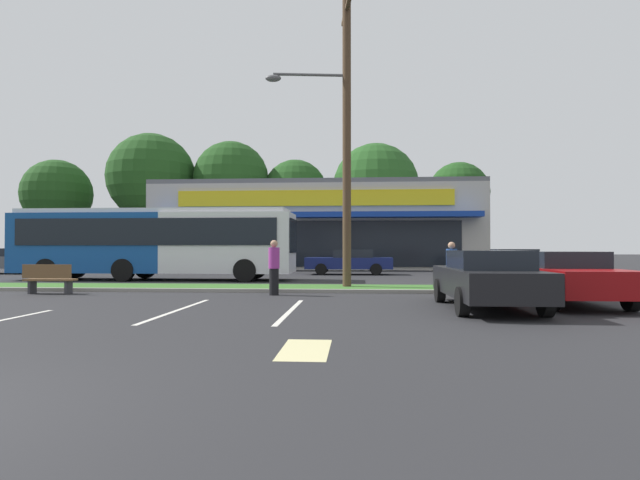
{
  "coord_description": "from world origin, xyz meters",
  "views": [
    {
      "loc": [
        4.18,
        -3.98,
        1.47
      ],
      "look_at": [
        2.65,
        18.1,
        1.82
      ],
      "focal_mm": 28.78,
      "sensor_mm": 36.0,
      "label": 1
    }
  ],
  "objects_px": {
    "utility_pole": "(343,131)",
    "bus_stop_bench": "(49,278)",
    "car_0": "(511,262)",
    "pedestrian_by_pole": "(274,267)",
    "car_1": "(565,276)",
    "car_3": "(6,261)",
    "car_4": "(487,278)",
    "city_bus": "(155,242)",
    "car_5": "(350,261)",
    "pedestrian_near_bench": "(452,268)"
  },
  "relations": [
    {
      "from": "car_5",
      "to": "pedestrian_near_bench",
      "type": "relative_size",
      "value": 2.87
    },
    {
      "from": "car_5",
      "to": "car_0",
      "type": "bearing_deg",
      "value": 178.8
    },
    {
      "from": "city_bus",
      "to": "pedestrian_by_pole",
      "type": "relative_size",
      "value": 7.49
    },
    {
      "from": "city_bus",
      "to": "car_4",
      "type": "height_order",
      "value": "city_bus"
    },
    {
      "from": "bus_stop_bench",
      "to": "car_5",
      "type": "xyz_separation_m",
      "value": [
        9.46,
        12.74,
        0.22
      ]
    },
    {
      "from": "utility_pole",
      "to": "bus_stop_bench",
      "type": "distance_m",
      "value": 10.91
    },
    {
      "from": "car_0",
      "to": "car_3",
      "type": "relative_size",
      "value": 1.12
    },
    {
      "from": "bus_stop_bench",
      "to": "car_3",
      "type": "bearing_deg",
      "value": -50.22
    },
    {
      "from": "car_1",
      "to": "car_4",
      "type": "distance_m",
      "value": 2.64
    },
    {
      "from": "utility_pole",
      "to": "bus_stop_bench",
      "type": "height_order",
      "value": "utility_pole"
    },
    {
      "from": "city_bus",
      "to": "car_3",
      "type": "relative_size",
      "value": 3.06
    },
    {
      "from": "car_3",
      "to": "car_4",
      "type": "bearing_deg",
      "value": 146.23
    },
    {
      "from": "utility_pole",
      "to": "car_1",
      "type": "bearing_deg",
      "value": -35.61
    },
    {
      "from": "car_0",
      "to": "pedestrian_by_pole",
      "type": "bearing_deg",
      "value": 48.81
    },
    {
      "from": "utility_pole",
      "to": "car_1",
      "type": "height_order",
      "value": "utility_pole"
    },
    {
      "from": "bus_stop_bench",
      "to": "car_3",
      "type": "relative_size",
      "value": 0.38
    },
    {
      "from": "car_1",
      "to": "car_5",
      "type": "xyz_separation_m",
      "value": [
        -5.81,
        14.65,
        -0.0
      ]
    },
    {
      "from": "car_1",
      "to": "pedestrian_near_bench",
      "type": "bearing_deg",
      "value": -134.63
    },
    {
      "from": "city_bus",
      "to": "bus_stop_bench",
      "type": "distance_m",
      "value": 7.43
    },
    {
      "from": "car_1",
      "to": "car_4",
      "type": "height_order",
      "value": "car_4"
    },
    {
      "from": "car_0",
      "to": "car_1",
      "type": "height_order",
      "value": "car_0"
    },
    {
      "from": "car_1",
      "to": "car_3",
      "type": "height_order",
      "value": "car_3"
    },
    {
      "from": "utility_pole",
      "to": "car_5",
      "type": "bearing_deg",
      "value": 89.4
    },
    {
      "from": "car_1",
      "to": "car_5",
      "type": "relative_size",
      "value": 0.98
    },
    {
      "from": "car_3",
      "to": "car_4",
      "type": "distance_m",
      "value": 27.95
    },
    {
      "from": "car_1",
      "to": "pedestrian_near_bench",
      "type": "xyz_separation_m",
      "value": [
        -2.47,
        2.44,
        0.11
      ]
    },
    {
      "from": "bus_stop_bench",
      "to": "car_4",
      "type": "xyz_separation_m",
      "value": [
        12.94,
        -3.17,
        0.23
      ]
    },
    {
      "from": "utility_pole",
      "to": "car_1",
      "type": "relative_size",
      "value": 2.25
    },
    {
      "from": "city_bus",
      "to": "car_3",
      "type": "height_order",
      "value": "city_bus"
    },
    {
      "from": "car_1",
      "to": "car_3",
      "type": "distance_m",
      "value": 29.28
    },
    {
      "from": "utility_pole",
      "to": "pedestrian_by_pole",
      "type": "distance_m",
      "value": 5.66
    },
    {
      "from": "car_0",
      "to": "pedestrian_near_bench",
      "type": "height_order",
      "value": "pedestrian_near_bench"
    },
    {
      "from": "bus_stop_bench",
      "to": "car_5",
      "type": "relative_size",
      "value": 0.33
    },
    {
      "from": "utility_pole",
      "to": "car_3",
      "type": "height_order",
      "value": "utility_pole"
    },
    {
      "from": "bus_stop_bench",
      "to": "car_5",
      "type": "distance_m",
      "value": 15.87
    },
    {
      "from": "utility_pole",
      "to": "city_bus",
      "type": "xyz_separation_m",
      "value": [
        -8.79,
        4.98,
        -3.86
      ]
    },
    {
      "from": "city_bus",
      "to": "bus_stop_bench",
      "type": "height_order",
      "value": "city_bus"
    },
    {
      "from": "car_0",
      "to": "car_3",
      "type": "height_order",
      "value": "car_3"
    },
    {
      "from": "car_5",
      "to": "car_4",
      "type": "bearing_deg",
      "value": 102.35
    },
    {
      "from": "bus_stop_bench",
      "to": "car_3",
      "type": "distance_m",
      "value": 16.09
    },
    {
      "from": "car_5",
      "to": "utility_pole",
      "type": "bearing_deg",
      "value": 89.4
    },
    {
      "from": "car_3",
      "to": "pedestrian_by_pole",
      "type": "relative_size",
      "value": 2.45
    },
    {
      "from": "pedestrian_near_bench",
      "to": "car_1",
      "type": "bearing_deg",
      "value": 21.19
    },
    {
      "from": "car_5",
      "to": "pedestrian_by_pole",
      "type": "height_order",
      "value": "pedestrian_by_pole"
    },
    {
      "from": "car_3",
      "to": "car_5",
      "type": "height_order",
      "value": "car_3"
    },
    {
      "from": "car_3",
      "to": "pedestrian_near_bench",
      "type": "bearing_deg",
      "value": 152.85
    },
    {
      "from": "pedestrian_near_bench",
      "to": "car_5",
      "type": "bearing_deg",
      "value": 171.09
    },
    {
      "from": "utility_pole",
      "to": "car_4",
      "type": "distance_m",
      "value": 8.18
    },
    {
      "from": "bus_stop_bench",
      "to": "pedestrian_near_bench",
      "type": "relative_size",
      "value": 0.96
    },
    {
      "from": "car_3",
      "to": "car_5",
      "type": "distance_m",
      "value": 19.76
    }
  ]
}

